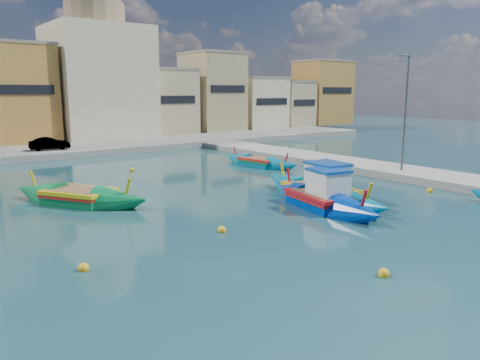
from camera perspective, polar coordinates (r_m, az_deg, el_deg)
name	(u,v)px	position (r m, az deg, el deg)	size (l,w,h in m)	color
ground	(253,259)	(16.33, 1.57, -9.63)	(160.00, 160.00, 0.00)	#14373D
north_quay	(25,153)	(45.28, -24.72, 3.00)	(80.00, 8.00, 0.60)	gray
north_townhouses	(71,97)	(53.80, -19.88, 9.46)	(83.20, 7.87, 10.19)	tan
church_block	(98,66)	(55.56, -16.96, 13.18)	(10.00, 10.00, 19.10)	beige
quay_street_lamp	(405,112)	(32.47, 19.44, 7.82)	(1.18, 0.16, 8.00)	#595B60
luzzu_turquoise_cabin	(320,193)	(25.09, 9.77, -1.56)	(3.67, 10.24, 3.22)	#007C9B
luzzu_blue_cabin	(322,200)	(23.55, 9.95, -2.42)	(3.71, 8.87, 3.06)	#0033A4
luzzu_cyan_mid	(259,163)	(35.97, 2.37, 2.09)	(2.69, 7.78, 2.25)	#007398
luzzu_green	(79,198)	(25.34, -19.01, -2.12)	(6.20, 8.27, 2.64)	#0B773E
mooring_buoys	(205,214)	(21.76, -4.25, -4.18)	(21.75, 23.19, 0.36)	yellow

